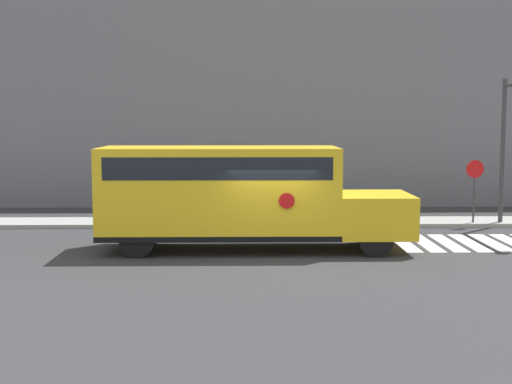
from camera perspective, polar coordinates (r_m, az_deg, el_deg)
ground_plane at (r=20.50m, az=1.28°, el=-5.12°), size 60.00×60.00×0.00m
sidewalk_strip at (r=26.89m, az=0.74°, el=-2.28°), size 44.00×3.00×0.15m
building_backdrop at (r=33.17m, az=0.41°, el=9.68°), size 32.00×4.00×12.14m
crosswalk_stripes at (r=23.55m, az=16.71°, el=-3.91°), size 4.70×3.20×0.01m
school_bus at (r=21.12m, az=-1.64°, el=-0.03°), size 9.18×2.57×3.08m
stop_sign at (r=26.89m, az=17.08°, el=0.68°), size 0.64×0.10×2.42m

